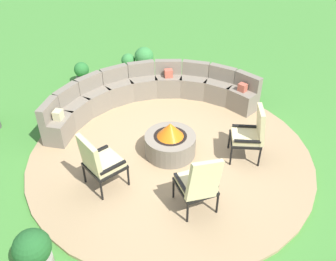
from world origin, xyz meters
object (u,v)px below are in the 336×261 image
(fire_pit, at_px, (170,142))
(lounge_chair_front_left, at_px, (99,161))
(potted_plant_0, at_px, (144,61))
(potted_plant_3, at_px, (128,64))
(curved_stone_bench, at_px, (148,94))
(lounge_chair_front_right, at_px, (199,183))
(potted_plant_2, at_px, (82,73))
(potted_plant_1, at_px, (34,252))
(lounge_chair_back_left, at_px, (251,133))

(fire_pit, height_order, lounge_chair_front_left, lounge_chair_front_left)
(potted_plant_0, xyz_separation_m, potted_plant_3, (-0.40, 0.13, -0.08))
(lounge_chair_front_left, bearing_deg, curved_stone_bench, 124.84)
(curved_stone_bench, bearing_deg, lounge_chair_front_left, -116.80)
(lounge_chair_front_left, xyz_separation_m, lounge_chair_front_right, (1.44, -0.85, 0.01))
(curved_stone_bench, distance_m, potted_plant_0, 1.63)
(fire_pit, height_order, potted_plant_2, fire_pit)
(potted_plant_0, bearing_deg, potted_plant_3, 162.69)
(potted_plant_1, bearing_deg, lounge_chair_front_left, 55.43)
(lounge_chair_front_left, bearing_deg, potted_plant_0, 132.55)
(lounge_chair_front_right, height_order, potted_plant_3, lounge_chair_front_right)
(fire_pit, distance_m, potted_plant_1, 3.07)
(fire_pit, distance_m, lounge_chair_back_left, 1.50)
(lounge_chair_front_left, distance_m, potted_plant_2, 3.95)
(lounge_chair_front_left, height_order, potted_plant_1, lounge_chair_front_left)
(potted_plant_1, bearing_deg, potted_plant_2, 82.07)
(lounge_chair_front_right, relative_size, potted_plant_1, 1.52)
(fire_pit, distance_m, curved_stone_bench, 1.77)
(fire_pit, height_order, potted_plant_3, fire_pit)
(potted_plant_2, bearing_deg, potted_plant_3, 9.68)
(potted_plant_3, bearing_deg, lounge_chair_front_right, -84.77)
(potted_plant_2, bearing_deg, lounge_chair_back_left, -51.57)
(fire_pit, relative_size, lounge_chair_back_left, 0.89)
(potted_plant_1, bearing_deg, potted_plant_3, 70.57)
(lounge_chair_front_left, relative_size, lounge_chair_back_left, 0.99)
(potted_plant_0, relative_size, potted_plant_3, 1.31)
(lounge_chair_front_left, relative_size, potted_plant_1, 1.44)
(lounge_chair_front_right, height_order, potted_plant_2, lounge_chair_front_right)
(fire_pit, bearing_deg, potted_plant_2, 115.18)
(fire_pit, height_order, lounge_chair_front_right, lounge_chair_front_right)
(potted_plant_1, height_order, potted_plant_2, potted_plant_1)
(curved_stone_bench, distance_m, potted_plant_1, 4.37)
(fire_pit, bearing_deg, potted_plant_3, 95.59)
(curved_stone_bench, distance_m, lounge_chair_front_right, 3.25)
(lounge_chair_front_right, distance_m, potted_plant_0, 4.86)
(lounge_chair_front_right, xyz_separation_m, potted_plant_1, (-2.41, -0.56, -0.23))
(potted_plant_1, distance_m, potted_plant_3, 5.88)
(potted_plant_2, bearing_deg, lounge_chair_front_right, -70.76)
(potted_plant_2, bearing_deg, curved_stone_bench, -47.11)
(potted_plant_1, bearing_deg, lounge_chair_back_left, 23.43)
(potted_plant_0, height_order, potted_plant_1, potted_plant_0)
(potted_plant_0, xyz_separation_m, potted_plant_1, (-2.36, -5.42, -0.04))
(fire_pit, xyz_separation_m, potted_plant_2, (-1.56, 3.31, -0.01))
(curved_stone_bench, bearing_deg, potted_plant_1, -119.83)
(lounge_chair_front_right, height_order, lounge_chair_back_left, lounge_chair_front_right)
(lounge_chair_front_right, relative_size, lounge_chair_back_left, 1.04)
(lounge_chair_back_left, relative_size, potted_plant_1, 1.46)
(potted_plant_0, xyz_separation_m, potted_plant_2, (-1.61, -0.08, -0.11))
(potted_plant_1, bearing_deg, potted_plant_0, 66.48)
(potted_plant_1, distance_m, potted_plant_2, 5.39)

